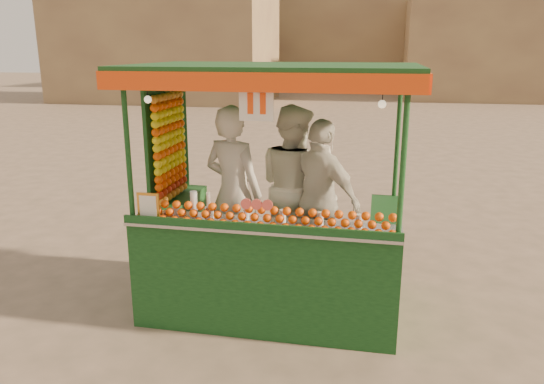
% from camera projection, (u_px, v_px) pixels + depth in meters
% --- Properties ---
extents(ground, '(90.00, 90.00, 0.00)m').
position_uv_depth(ground, '(247.00, 292.00, 5.52)').
color(ground, brown).
rests_on(ground, ground).
extents(building_left, '(10.00, 6.00, 6.00)m').
position_uv_depth(building_left, '(167.00, 37.00, 25.33)').
color(building_left, '#9F875A').
rests_on(building_left, ground).
extents(building_right, '(9.00, 6.00, 5.00)m').
position_uv_depth(building_right, '(498.00, 48.00, 26.19)').
color(building_right, '#9F875A').
rests_on(building_right, ground).
extents(building_center, '(14.00, 7.00, 7.00)m').
position_uv_depth(building_center, '(330.00, 32.00, 33.31)').
color(building_center, '#9F875A').
rests_on(building_center, ground).
extents(juice_cart, '(2.59, 1.68, 2.35)m').
position_uv_depth(juice_cart, '(265.00, 235.00, 4.99)').
color(juice_cart, '#0F3715').
rests_on(juice_cart, ground).
extents(vendor_left, '(0.72, 0.59, 1.71)m').
position_uv_depth(vendor_left, '(233.00, 192.00, 5.10)').
color(vendor_left, beige).
rests_on(vendor_left, ground).
extents(vendor_middle, '(1.03, 1.03, 1.68)m').
position_uv_depth(vendor_middle, '(294.00, 186.00, 5.38)').
color(vendor_middle, white).
rests_on(vendor_middle, ground).
extents(vendor_right, '(0.98, 0.83, 1.58)m').
position_uv_depth(vendor_right, '(321.00, 200.00, 5.09)').
color(vendor_right, silver).
rests_on(vendor_right, ground).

